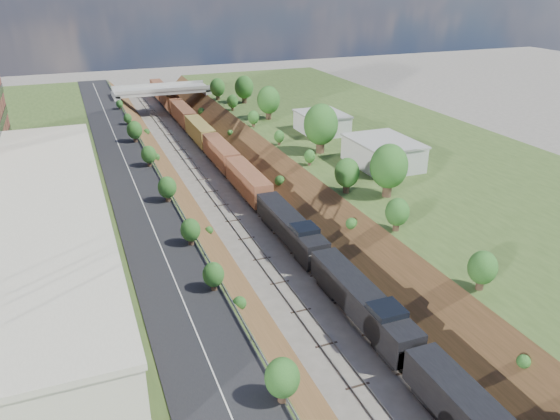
# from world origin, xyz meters

# --- Properties ---
(platform_left) EXTENTS (44.00, 180.00, 5.00)m
(platform_left) POSITION_xyz_m (-33.00, 60.00, 2.50)
(platform_left) COLOR #384E20
(platform_left) RESTS_ON ground
(platform_right) EXTENTS (44.00, 180.00, 5.00)m
(platform_right) POSITION_xyz_m (33.00, 60.00, 2.50)
(platform_right) COLOR #384E20
(platform_right) RESTS_ON ground
(embankment_left) EXTENTS (10.00, 180.00, 10.00)m
(embankment_left) POSITION_xyz_m (-11.00, 60.00, 0.00)
(embankment_left) COLOR brown
(embankment_left) RESTS_ON ground
(embankment_right) EXTENTS (10.00, 180.00, 10.00)m
(embankment_right) POSITION_xyz_m (11.00, 60.00, 0.00)
(embankment_right) COLOR brown
(embankment_right) RESTS_ON ground
(rail_left_track) EXTENTS (1.58, 180.00, 0.18)m
(rail_left_track) POSITION_xyz_m (-2.60, 60.00, 0.09)
(rail_left_track) COLOR gray
(rail_left_track) RESTS_ON ground
(rail_right_track) EXTENTS (1.58, 180.00, 0.18)m
(rail_right_track) POSITION_xyz_m (2.60, 60.00, 0.09)
(rail_right_track) COLOR gray
(rail_right_track) RESTS_ON ground
(road) EXTENTS (8.00, 180.00, 0.10)m
(road) POSITION_xyz_m (-15.50, 60.00, 5.05)
(road) COLOR black
(road) RESTS_ON platform_left
(guardrail) EXTENTS (0.10, 171.00, 0.70)m
(guardrail) POSITION_xyz_m (-11.40, 59.80, 5.55)
(guardrail) COLOR #99999E
(guardrail) RESTS_ON platform_left
(commercial_building) EXTENTS (14.30, 62.30, 7.00)m
(commercial_building) POSITION_xyz_m (-28.00, 38.00, 8.51)
(commercial_building) COLOR brown
(commercial_building) RESTS_ON platform_left
(overpass) EXTENTS (24.50, 8.30, 7.40)m
(overpass) POSITION_xyz_m (0.00, 122.00, 4.92)
(overpass) COLOR gray
(overpass) RESTS_ON ground
(white_building_near) EXTENTS (9.00, 12.00, 4.00)m
(white_building_near) POSITION_xyz_m (23.50, 52.00, 7.00)
(white_building_near) COLOR silver
(white_building_near) RESTS_ON platform_right
(white_building_far) EXTENTS (8.00, 10.00, 3.60)m
(white_building_far) POSITION_xyz_m (23.00, 74.00, 6.80)
(white_building_far) COLOR silver
(white_building_far) RESTS_ON platform_right
(tree_right_large) EXTENTS (5.25, 5.25, 7.61)m
(tree_right_large) POSITION_xyz_m (17.00, 40.00, 9.38)
(tree_right_large) COLOR #473323
(tree_right_large) RESTS_ON platform_right
(tree_left_crest) EXTENTS (2.45, 2.45, 3.55)m
(tree_left_crest) POSITION_xyz_m (-11.80, 20.00, 7.04)
(tree_left_crest) COLOR #473323
(tree_left_crest) RESTS_ON platform_left
(freight_train) EXTENTS (3.10, 157.85, 4.62)m
(freight_train) POSITION_xyz_m (2.60, 73.91, 2.64)
(freight_train) COLOR black
(freight_train) RESTS_ON ground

